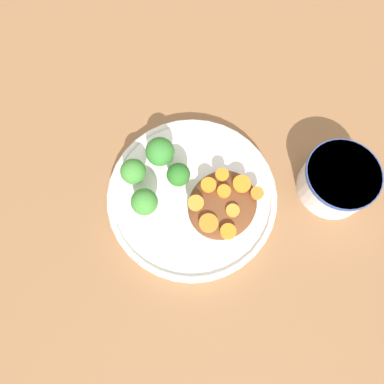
% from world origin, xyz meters
% --- Properties ---
extents(ground_plane, '(4.00, 4.00, 0.00)m').
position_xyz_m(ground_plane, '(0.00, 0.00, 0.00)').
color(ground_plane, '#8C603D').
extents(plate, '(0.25, 0.25, 0.02)m').
position_xyz_m(plate, '(0.00, 0.00, 0.01)').
color(plate, white).
rests_on(plate, ground_plane).
extents(dip_bowl, '(0.11, 0.11, 0.06)m').
position_xyz_m(dip_bowl, '(-0.14, 0.17, 0.03)').
color(dip_bowl, silver).
rests_on(dip_bowl, ground_plane).
extents(stew_mound, '(0.11, 0.10, 0.02)m').
position_xyz_m(stew_mound, '(-0.01, 0.05, 0.03)').
color(stew_mound, brown).
rests_on(stew_mound, plate).
extents(broccoli_floret_0, '(0.04, 0.04, 0.05)m').
position_xyz_m(broccoli_floret_0, '(0.05, -0.04, 0.05)').
color(broccoli_floret_0, '#759E51').
rests_on(broccoli_floret_0, plate).
extents(broccoli_floret_1, '(0.04, 0.04, 0.06)m').
position_xyz_m(broccoli_floret_1, '(-0.02, -0.07, 0.05)').
color(broccoli_floret_1, '#759E51').
rests_on(broccoli_floret_1, plate).
extents(broccoli_floret_2, '(0.03, 0.03, 0.05)m').
position_xyz_m(broccoli_floret_2, '(-0.01, -0.03, 0.05)').
color(broccoli_floret_2, '#7FA85B').
rests_on(broccoli_floret_2, plate).
extents(broccoli_floret_3, '(0.04, 0.04, 0.05)m').
position_xyz_m(broccoli_floret_3, '(0.03, -0.08, 0.05)').
color(broccoli_floret_3, '#759E51').
rests_on(broccoli_floret_3, plate).
extents(carrot_slice_0, '(0.02, 0.02, 0.00)m').
position_xyz_m(carrot_slice_0, '(-0.01, 0.06, 0.04)').
color(carrot_slice_0, orange).
rests_on(carrot_slice_0, stew_mound).
extents(carrot_slice_1, '(0.02, 0.02, 0.01)m').
position_xyz_m(carrot_slice_1, '(-0.02, 0.02, 0.04)').
color(carrot_slice_1, orange).
rests_on(carrot_slice_1, stew_mound).
extents(carrot_slice_2, '(0.02, 0.02, 0.00)m').
position_xyz_m(carrot_slice_2, '(-0.02, 0.04, 0.04)').
color(carrot_slice_2, orange).
rests_on(carrot_slice_2, stew_mound).
extents(carrot_slice_3, '(0.03, 0.03, 0.00)m').
position_xyz_m(carrot_slice_3, '(-0.05, 0.05, 0.04)').
color(carrot_slice_3, orange).
rests_on(carrot_slice_3, stew_mound).
extents(carrot_slice_4, '(0.02, 0.02, 0.01)m').
position_xyz_m(carrot_slice_4, '(0.01, 0.02, 0.05)').
color(carrot_slice_4, orange).
rests_on(carrot_slice_4, stew_mound).
extents(carrot_slice_5, '(0.03, 0.03, 0.00)m').
position_xyz_m(carrot_slice_5, '(0.03, 0.05, 0.04)').
color(carrot_slice_5, orange).
rests_on(carrot_slice_5, stew_mound).
extents(carrot_slice_6, '(0.02, 0.02, 0.00)m').
position_xyz_m(carrot_slice_6, '(-0.04, 0.02, 0.04)').
color(carrot_slice_6, orange).
rests_on(carrot_slice_6, stew_mound).
extents(carrot_slice_7, '(0.02, 0.02, 0.01)m').
position_xyz_m(carrot_slice_7, '(0.02, 0.08, 0.05)').
color(carrot_slice_7, orange).
rests_on(carrot_slice_7, stew_mound).
extents(carrot_slice_8, '(0.02, 0.02, 0.01)m').
position_xyz_m(carrot_slice_8, '(-0.05, 0.08, 0.05)').
color(carrot_slice_8, orange).
rests_on(carrot_slice_8, stew_mound).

